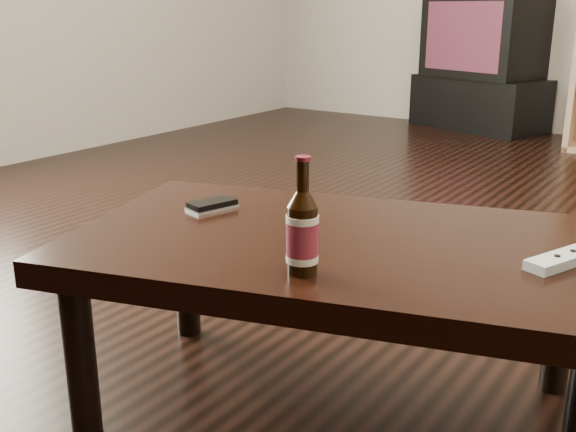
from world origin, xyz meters
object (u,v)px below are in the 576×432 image
Objects in this scene: remote at (563,259)px; tv_stand at (479,103)px; beer_bottle at (302,233)px; tv at (484,36)px; phone at (212,205)px; coffee_table at (337,262)px.

tv_stand is at bearing 133.02° from remote.
beer_bottle is (1.02, -3.86, 0.29)m from tv_stand.
beer_bottle reaches higher than remote.
tv reaches higher than phone.
remote is (0.75, 0.09, 0.00)m from phone.
tv_stand is at bearing 104.78° from beer_bottle.
tv reaches higher than beer_bottle.
coffee_table is 0.43m from remote.
remote is (0.37, 0.30, -0.06)m from beer_bottle.
coffee_table is 9.71× the size of phone.
coffee_table reaches higher than tv_stand.
beer_bottle is 0.48m from remote.
remote is (0.41, 0.10, 0.06)m from coffee_table.
phone is at bearing 151.82° from beer_bottle.
remote is (1.39, -3.56, -0.24)m from tv.
tv_stand is 3.83m from remote.
coffee_table is at bearing -56.32° from tv_stand.
remote is at bearing 14.03° from coffee_table.
remote is at bearing 23.00° from phone.
tv is 3.72m from phone.
beer_bottle reaches higher than coffee_table.
coffee_table is 0.24m from beer_bottle.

